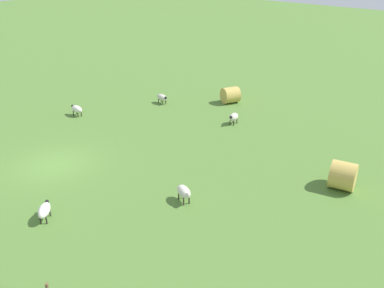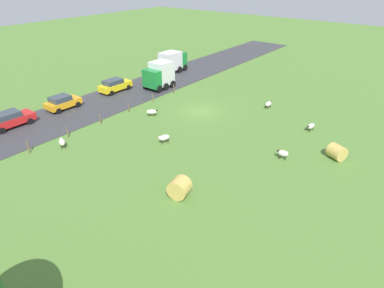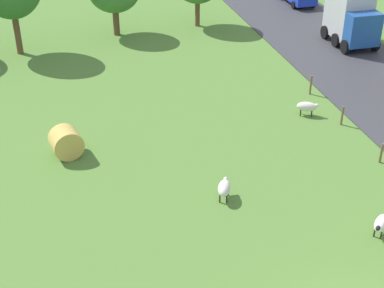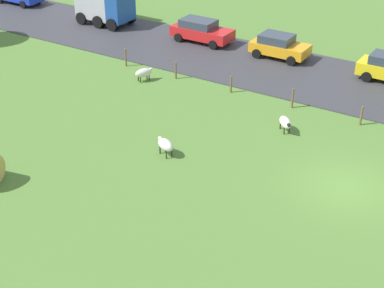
# 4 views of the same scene
# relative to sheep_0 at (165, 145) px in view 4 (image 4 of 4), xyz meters

# --- Properties ---
(ground_plane) EXTENTS (160.00, 160.00, 0.00)m
(ground_plane) POSITION_rel_sheep_0_xyz_m (1.96, -8.42, -0.57)
(ground_plane) COLOR #517A33
(sheep_0) EXTENTS (0.94, 1.22, 0.85)m
(sheep_0) POSITION_rel_sheep_0_xyz_m (0.00, 0.00, 0.00)
(sheep_0) COLOR silver
(sheep_0) RESTS_ON ground_plane
(sheep_1) EXTENTS (1.25, 0.96, 0.82)m
(sheep_1) POSITION_rel_sheep_0_xyz_m (6.86, 6.38, -0.03)
(sheep_1) COLOR silver
(sheep_1) RESTS_ON ground_plane
(sheep_4) EXTENTS (1.18, 1.15, 0.78)m
(sheep_4) POSITION_rel_sheep_0_xyz_m (5.37, -3.91, -0.05)
(sheep_4) COLOR white
(sheep_4) RESTS_ON ground_plane
(fence_post_1) EXTENTS (0.12, 0.12, 1.09)m
(fence_post_1) POSITION_rel_sheep_0_xyz_m (8.24, -7.04, -0.03)
(fence_post_1) COLOR brown
(fence_post_1) RESTS_ON ground_plane
(fence_post_2) EXTENTS (0.12, 0.12, 1.20)m
(fence_post_2) POSITION_rel_sheep_0_xyz_m (8.24, -3.06, 0.02)
(fence_post_2) COLOR brown
(fence_post_2) RESTS_ON ground_plane
(fence_post_3) EXTENTS (0.12, 0.12, 1.05)m
(fence_post_3) POSITION_rel_sheep_0_xyz_m (8.24, 0.91, -0.05)
(fence_post_3) COLOR brown
(fence_post_3) RESTS_ON ground_plane
(fence_post_4) EXTENTS (0.12, 0.12, 1.11)m
(fence_post_4) POSITION_rel_sheep_0_xyz_m (8.24, 4.89, -0.02)
(fence_post_4) COLOR brown
(fence_post_4) RESTS_ON ground_plane
(fence_post_5) EXTENTS (0.12, 0.12, 1.21)m
(fence_post_5) POSITION_rel_sheep_0_xyz_m (8.24, 8.86, 0.03)
(fence_post_5) COLOR brown
(fence_post_5) RESTS_ON ground_plane
(truck_0) EXTENTS (2.62, 4.33, 3.60)m
(truck_0) POSITION_rel_sheep_0_xyz_m (14.49, 15.86, 1.36)
(truck_0) COLOR #1E4C99
(truck_0) RESTS_ON road_strip
(car_0) EXTENTS (2.11, 4.52, 1.61)m
(car_0) POSITION_rel_sheep_0_xyz_m (14.92, 7.09, 0.33)
(car_0) COLOR red
(car_0) RESTS_ON road_strip
(car_1) EXTENTS (2.14, 3.90, 1.57)m
(car_1) POSITION_rel_sheep_0_xyz_m (15.02, 0.92, 0.30)
(car_1) COLOR orange
(car_1) RESTS_ON road_strip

